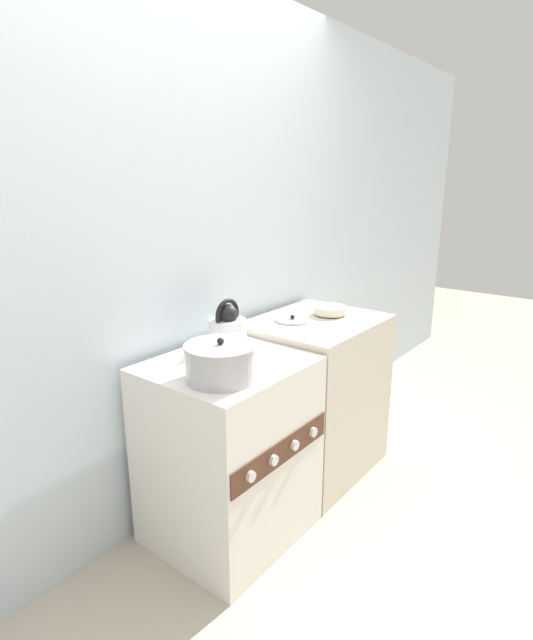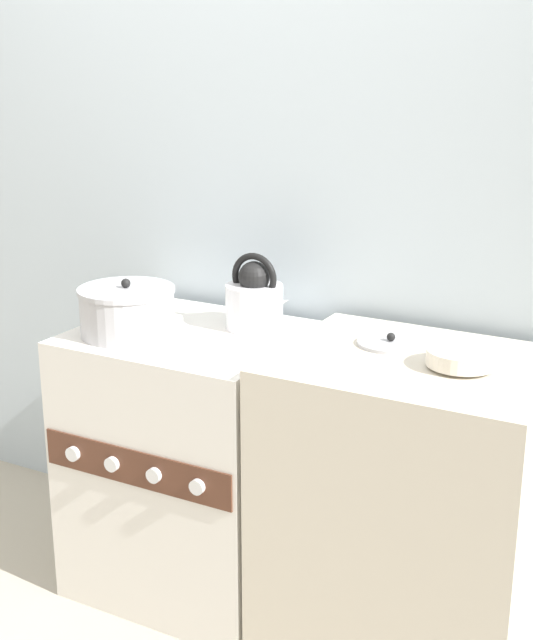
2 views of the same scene
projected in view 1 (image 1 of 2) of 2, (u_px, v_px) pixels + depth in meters
ground_plane at (281, 557)px, 2.20m from camera, size 12.00×12.00×0.00m
wall_back at (165, 261)px, 2.25m from camera, size 7.00×0.06×2.50m
stove at (229, 450)px, 2.26m from camera, size 0.67×0.62×0.85m
counter at (314, 395)px, 2.79m from camera, size 0.72×0.59×0.88m
kettle at (228, 329)px, 2.31m from camera, size 0.21×0.18×0.23m
cooking_pot at (221, 362)px, 1.95m from camera, size 0.29×0.29×0.17m
enamel_bowl at (330, 310)px, 2.75m from camera, size 0.18×0.18×0.05m
loose_pot_lid at (292, 320)px, 2.64m from camera, size 0.19×0.19×0.03m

